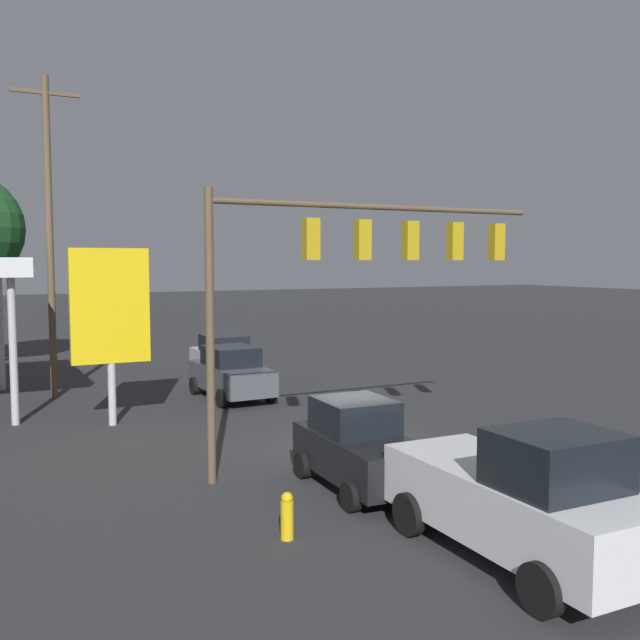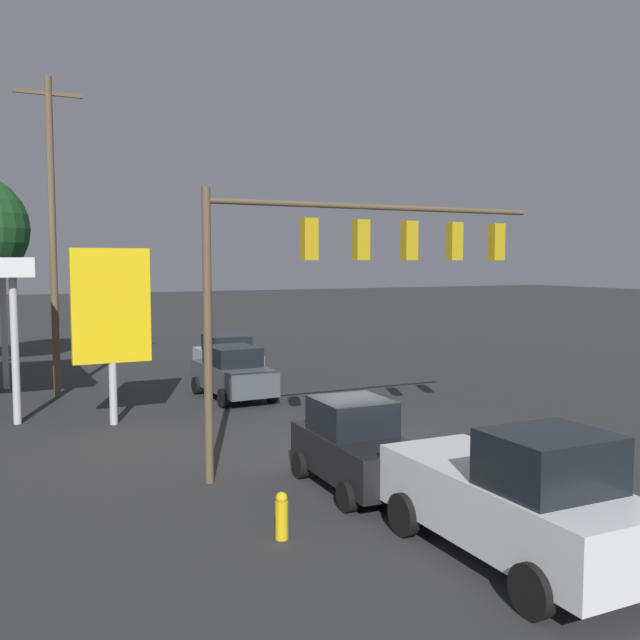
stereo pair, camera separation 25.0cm
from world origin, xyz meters
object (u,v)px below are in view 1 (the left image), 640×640
object	(u,v)px
price_sign	(110,310)
sedan_waiting	(231,373)
hatchback_crossing	(359,446)
pickup_parked	(522,498)
traffic_signal_assembly	(362,256)
sedan_far	(224,358)
utility_pole	(50,231)
fire_hydrant	(287,516)

from	to	relation	value
price_sign	sedan_waiting	bearing A→B (deg)	-153.34
hatchback_crossing	pickup_parked	world-z (taller)	pickup_parked
pickup_parked	traffic_signal_assembly	bearing A→B (deg)	174.50
sedan_far	sedan_waiting	bearing A→B (deg)	-14.33
utility_pole	pickup_parked	distance (m)	20.42
hatchback_crossing	sedan_far	bearing A→B (deg)	174.35
utility_pole	hatchback_crossing	world-z (taller)	utility_pole
sedan_waiting	pickup_parked	size ratio (longest dim) A/B	0.85
utility_pole	fire_hydrant	world-z (taller)	utility_pole
hatchback_crossing	fire_hydrant	xyz separation A→B (m)	(2.67, 1.99, -0.51)
utility_pole	hatchback_crossing	size ratio (longest dim) A/B	3.03
hatchback_crossing	fire_hydrant	distance (m)	3.37
utility_pole	hatchback_crossing	xyz separation A→B (m)	(-4.76, 14.39, -5.21)
traffic_signal_assembly	hatchback_crossing	bearing A→B (deg)	58.63
sedan_waiting	fire_hydrant	size ratio (longest dim) A/B	5.06
traffic_signal_assembly	sedan_waiting	distance (m)	10.23
sedan_waiting	hatchback_crossing	size ratio (longest dim) A/B	1.15
sedan_waiting	traffic_signal_assembly	bearing A→B (deg)	-1.34
sedan_far	price_sign	bearing A→B (deg)	-41.25
traffic_signal_assembly	sedan_far	world-z (taller)	traffic_signal_assembly
sedan_far	pickup_parked	size ratio (longest dim) A/B	0.85
traffic_signal_assembly	price_sign	distance (m)	8.60
traffic_signal_assembly	price_sign	size ratio (longest dim) A/B	1.69
price_sign	pickup_parked	distance (m)	14.30
price_sign	traffic_signal_assembly	bearing A→B (deg)	124.93
sedan_waiting	pickup_parked	distance (m)	15.87
hatchback_crossing	utility_pole	bearing A→B (deg)	-159.22
utility_pole	sedan_far	xyz separation A→B (m)	(-6.92, -0.74, -5.21)
pickup_parked	sedan_waiting	bearing A→B (deg)	178.47
sedan_far	hatchback_crossing	size ratio (longest dim) A/B	1.15
price_sign	fire_hydrant	size ratio (longest dim) A/B	6.20
utility_pole	price_sign	world-z (taller)	utility_pole
traffic_signal_assembly	utility_pole	bearing A→B (deg)	-64.89
hatchback_crossing	fire_hydrant	bearing A→B (deg)	-50.89
sedan_waiting	pickup_parked	bearing A→B (deg)	-4.15
traffic_signal_assembly	fire_hydrant	bearing A→B (deg)	45.24
utility_pole	sedan_far	bearing A→B (deg)	-173.93
fire_hydrant	sedan_far	bearing A→B (deg)	-105.75
traffic_signal_assembly	sedan_far	bearing A→B (deg)	-94.46
traffic_signal_assembly	sedan_waiting	size ratio (longest dim) A/B	2.07
traffic_signal_assembly	fire_hydrant	size ratio (longest dim) A/B	10.49
hatchback_crossing	pickup_parked	size ratio (longest dim) A/B	0.74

